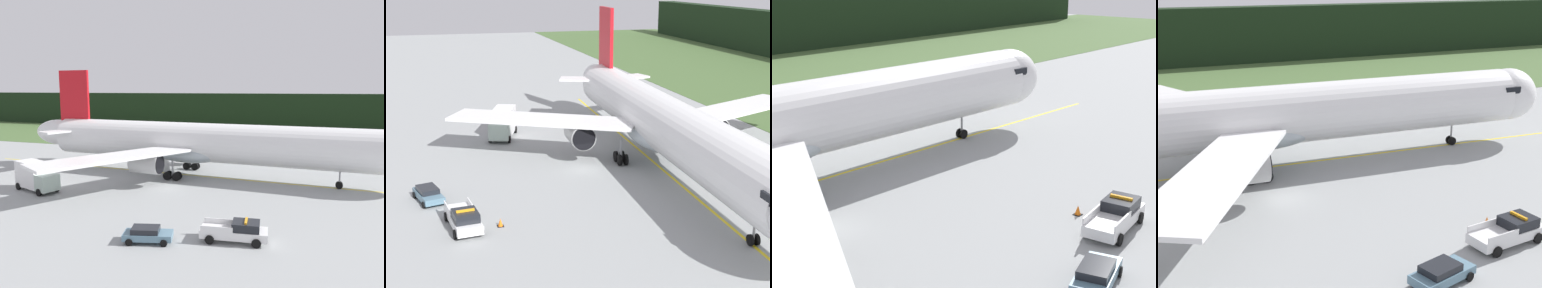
# 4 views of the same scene
# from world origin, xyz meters

# --- Properties ---
(ground) EXTENTS (320.00, 320.00, 0.00)m
(ground) POSITION_xyz_m (0.00, 0.00, 0.00)
(ground) COLOR #939797
(taxiway_centerline_main) EXTENTS (78.03, 3.65, 0.01)m
(taxiway_centerline_main) POSITION_xyz_m (2.78, 7.82, 0.00)
(taxiway_centerline_main) COLOR yellow
(taxiway_centerline_main) RESTS_ON ground
(airliner) EXTENTS (59.40, 44.19, 15.77)m
(airliner) POSITION_xyz_m (2.25, 7.84, 4.93)
(airliner) COLOR silver
(airliner) RESTS_ON ground
(ops_pickup_truck) EXTENTS (5.86, 2.89, 1.94)m
(ops_pickup_truck) POSITION_xyz_m (12.21, -13.83, 0.91)
(ops_pickup_truck) COLOR silver
(ops_pickup_truck) RESTS_ON ground
(staff_car) EXTENTS (4.45, 2.87, 1.30)m
(staff_car) POSITION_xyz_m (5.12, -16.37, 0.70)
(staff_car) COLOR slate
(staff_car) RESTS_ON ground
(apron_cone) EXTENTS (0.53, 0.53, 0.67)m
(apron_cone) POSITION_xyz_m (12.55, -10.93, 0.33)
(apron_cone) COLOR black
(apron_cone) RESTS_ON ground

